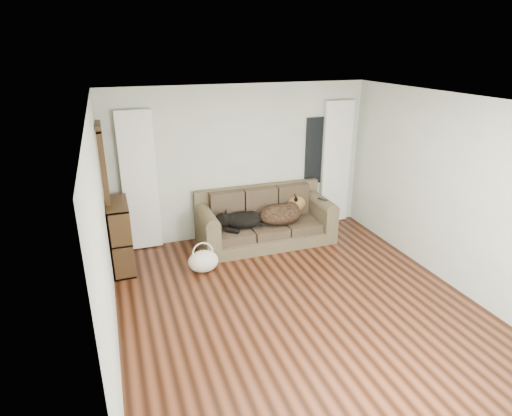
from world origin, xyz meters
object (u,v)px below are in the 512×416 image
object	(u,v)px
dog_shepherd	(282,214)
bookshelf	(120,237)
sofa	(266,218)
dog_black_lab	(240,220)
tote_bag	(203,262)

from	to	relation	value
dog_shepherd	bookshelf	world-z (taller)	bookshelf
sofa	dog_black_lab	world-z (taller)	sofa
tote_bag	dog_black_lab	bearing A→B (deg)	38.78
dog_shepherd	bookshelf	distance (m)	2.64
dog_black_lab	tote_bag	distance (m)	1.05
sofa	tote_bag	bearing A→B (deg)	-152.38
dog_black_lab	dog_shepherd	xyz separation A→B (m)	(0.74, -0.01, 0.01)
dog_black_lab	tote_bag	bearing A→B (deg)	-125.05
bookshelf	dog_black_lab	bearing A→B (deg)	5.95
dog_shepherd	bookshelf	xyz separation A→B (m)	(-2.64, -0.08, 0.01)
sofa	dog_shepherd	size ratio (longest dim) A/B	2.84
sofa	bookshelf	distance (m)	2.36
tote_bag	bookshelf	world-z (taller)	bookshelf
bookshelf	dog_shepherd	bearing A→B (deg)	4.92
sofa	dog_shepherd	bearing A→B (deg)	-7.17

